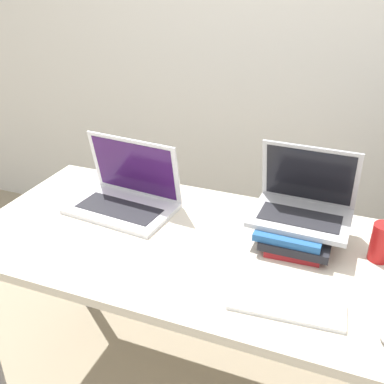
{
  "coord_description": "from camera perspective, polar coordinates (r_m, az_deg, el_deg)",
  "views": [
    {
      "loc": [
        0.34,
        -0.79,
        1.57
      ],
      "look_at": [
        -0.12,
        0.37,
        0.92
      ],
      "focal_mm": 42.0,
      "sensor_mm": 36.0,
      "label": 1
    }
  ],
  "objects": [
    {
      "name": "book_stack",
      "position": [
        1.5,
        13.1,
        -4.84
      ],
      "size": [
        0.23,
        0.28,
        0.07
      ],
      "color": "maroon",
      "rests_on": "desk"
    },
    {
      "name": "wall_back",
      "position": [
        2.38,
        14.2,
        21.38
      ],
      "size": [
        8.0,
        0.05,
        2.7
      ],
      "color": "silver",
      "rests_on": "ground_plane"
    },
    {
      "name": "wireless_keyboard",
      "position": [
        1.25,
        11.9,
        -13.96
      ],
      "size": [
        0.31,
        0.13,
        0.01
      ],
      "color": "white",
      "rests_on": "desk"
    },
    {
      "name": "desk",
      "position": [
        1.5,
        4.2,
        -9.4
      ],
      "size": [
        1.72,
        0.74,
        0.74
      ],
      "color": "beige",
      "rests_on": "ground_plane"
    },
    {
      "name": "laptop_left",
      "position": [
        1.68,
        -8.42,
        -0.34
      ],
      "size": [
        0.4,
        0.28,
        0.26
      ],
      "color": "silver",
      "rests_on": "desk"
    },
    {
      "name": "laptop_on_books",
      "position": [
        1.5,
        13.95,
        -1.41
      ],
      "size": [
        0.32,
        0.24,
        0.23
      ],
      "color": "#B2B2B7",
      "rests_on": "book_stack"
    },
    {
      "name": "soda_can",
      "position": [
        1.48,
        22.92,
        -5.92
      ],
      "size": [
        0.07,
        0.07,
        0.12
      ],
      "color": "red",
      "rests_on": "desk"
    }
  ]
}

